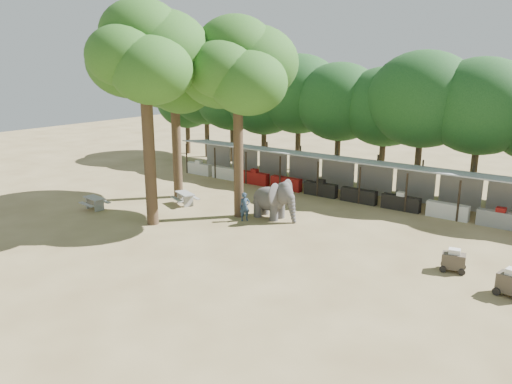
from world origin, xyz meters
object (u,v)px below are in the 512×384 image
Objects in this scene: cart_back at (512,283)px; cart_front at (454,260)px; handler at (245,207)px; picnic_table_far at (185,197)px; yard_tree_back at (238,67)px; yard_tree_left at (174,72)px; yard_tree_center at (145,54)px; elephant at (274,199)px; picnic_table_near at (95,202)px.

cart_front is at bearing 167.16° from cart_back.
handler is 5.08m from picnic_table_far.
cart_back is (15.10, -1.99, -7.98)m from yard_tree_back.
yard_tree_back reaches higher than yard_tree_left.
yard_tree_center is 4.02× the size of elephant.
picnic_table_near is (-1.88, -5.39, -7.70)m from yard_tree_left.
cart_front is (11.66, -0.23, -0.31)m from handler.
picnic_table_far is (-6.17, -1.02, -0.64)m from elephant.
yard_tree_left is 9.59m from picnic_table_near.
picnic_table_far is at bearing 165.91° from cart_front.
yard_tree_left reaches higher than picnic_table_far.
elephant is 2.55× the size of cart_front.
cart_front is (12.59, -0.87, -8.03)m from yard_tree_back.
yard_tree_left is at bearing 120.96° from yard_tree_center.
elephant is at bearing -3.68° from handler.
handler is at bearing -174.30° from cart_back.
cart_back reaches higher than picnic_table_near.
handler reaches higher than picnic_table_far.
elephant reaches higher than picnic_table_near.
yard_tree_left is 8.02m from picnic_table_far.
yard_tree_center is at bearing 166.24° from handler.
yard_tree_back is at bearing 35.73° from picnic_table_near.
cart_back reaches higher than picnic_table_far.
cart_front reaches higher than picnic_table_near.
cart_back is at bearing 12.58° from picnic_table_near.
picnic_table_far is at bearing 107.16° from yard_tree_center.
yard_tree_back is 17.20m from cart_back.
elephant is 1.83× the size of handler.
picnic_table_far is (-1.14, 3.68, -8.70)m from yard_tree_center.
picnic_table_near is at bearing -162.91° from cart_back.
picnic_table_far is at bearing -35.28° from yard_tree_left.
handler is at bearing -13.34° from yard_tree_left.
yard_tree_center is 10.60m from elephant.
yard_tree_left is 22.64m from cart_back.
handler is at bearing 40.54° from yard_tree_center.
yard_tree_center is 18.12m from cart_front.
cart_back is (2.52, -1.12, 0.05)m from cart_front.
picnic_table_far is at bearing -168.65° from elephant.
yard_tree_back is 9.04m from picnic_table_far.
picnic_table_near is 1.29× the size of cart_back.
yard_tree_back is (6.00, -1.00, 0.34)m from yard_tree_left.
elephant is 11.17m from picnic_table_near.
yard_tree_left reaches higher than elephant.
elephant is at bearing 159.30° from cart_front.
yard_tree_center reaches higher than elephant.
yard_tree_back is at bearing 90.99° from handler.
yard_tree_left reaches higher than picnic_table_near.
yard_tree_left is at bearing 162.05° from cart_front.
handler is at bearing -127.45° from elephant.
elephant is at bearing 19.12° from yard_tree_back.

